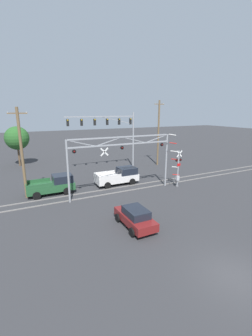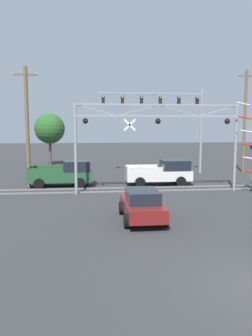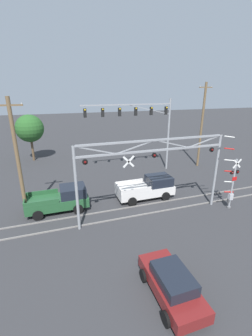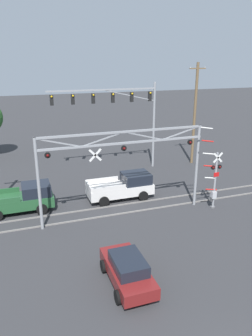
{
  "view_description": "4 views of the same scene",
  "coord_description": "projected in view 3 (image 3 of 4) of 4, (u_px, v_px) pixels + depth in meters",
  "views": [
    {
      "loc": [
        -9.98,
        -6.7,
        8.84
      ],
      "look_at": [
        1.93,
        17.43,
        1.95
      ],
      "focal_mm": 24.0,
      "sensor_mm": 36.0,
      "label": 1
    },
    {
      "loc": [
        -4.78,
        -8.34,
        4.5
      ],
      "look_at": [
        -2.27,
        14.44,
        1.78
      ],
      "focal_mm": 35.0,
      "sensor_mm": 36.0,
      "label": 2
    },
    {
      "loc": [
        -7.0,
        0.11,
        9.63
      ],
      "look_at": [
        -1.19,
        17.44,
        3.2
      ],
      "focal_mm": 24.0,
      "sensor_mm": 36.0,
      "label": 3
    },
    {
      "loc": [
        -6.91,
        -5.75,
        10.87
      ],
      "look_at": [
        1.04,
        16.99,
        2.73
      ],
      "focal_mm": 35.0,
      "sensor_mm": 36.0,
      "label": 4
    }
  ],
  "objects": [
    {
      "name": "crossing_signal_mast",
      "position": [
        232.0,
        184.0,
        18.54
      ],
      "size": [
        2.0,
        0.35,
        6.37
      ],
      "color": "gray",
      "rests_on": "ground_plane"
    },
    {
      "name": "background_tree_beyond_span",
      "position": [
        30.0,
        129.0,
        30.68
      ],
      "size": [
        3.75,
        3.75,
        6.44
      ],
      "color": "brown",
      "rests_on": "ground_plane"
    },
    {
      "name": "pickup_truck_following",
      "position": [
        61.0,
        199.0,
        18.65
      ],
      "size": [
        4.97,
        2.33,
        2.01
      ],
      "color": "#23512D",
      "rests_on": "ground_plane"
    },
    {
      "name": "pickup_truck_lead",
      "position": [
        148.0,
        188.0,
        20.83
      ],
      "size": [
        5.23,
        2.33,
        2.01
      ],
      "color": "silver",
      "rests_on": "ground_plane"
    },
    {
      "name": "utility_pole_right",
      "position": [
        202.0,
        125.0,
        28.17
      ],
      "size": [
        1.8,
        0.28,
        10.45
      ],
      "color": "brown",
      "rests_on": "ground_plane"
    },
    {
      "name": "crossing_gantry",
      "position": [
        154.0,
        162.0,
        16.62
      ],
      "size": [
        11.74,
        0.26,
        6.26
      ],
      "color": "gray",
      "rests_on": "ground_plane"
    },
    {
      "name": "utility_pole_left",
      "position": [
        18.0,
        159.0,
        16.57
      ],
      "size": [
        1.8,
        0.28,
        9.2
      ],
      "color": "brown",
      "rests_on": "ground_plane"
    },
    {
      "name": "rail_track_near",
      "position": [
        150.0,
        213.0,
        18.37
      ],
      "size": [
        80.0,
        0.08,
        0.1
      ],
      "primitive_type": "cube",
      "color": "gray",
      "rests_on": "ground_plane"
    },
    {
      "name": "rail_track_far",
      "position": [
        143.0,
        205.0,
        19.65
      ],
      "size": [
        80.0,
        0.08,
        0.1
      ],
      "primitive_type": "cube",
      "color": "gray",
      "rests_on": "ground_plane"
    },
    {
      "name": "sedan_waiting",
      "position": [
        172.0,
        283.0,
        10.8
      ],
      "size": [
        2.01,
        4.18,
        1.56
      ],
      "color": "maroon",
      "rests_on": "ground_plane"
    },
    {
      "name": "traffic_signal_span",
      "position": [
        146.0,
        121.0,
        25.92
      ],
      "size": [
        10.62,
        0.39,
        8.63
      ],
      "color": "gray",
      "rests_on": "ground_plane"
    }
  ]
}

